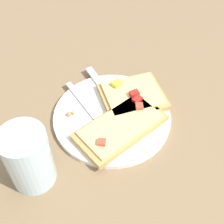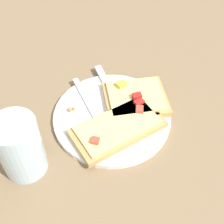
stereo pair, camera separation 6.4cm
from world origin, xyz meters
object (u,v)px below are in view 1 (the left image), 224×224
(drinking_glass, at_px, (28,158))
(pizza_slice_corner, at_px, (133,96))
(plate, at_px, (112,117))
(knife, at_px, (105,91))
(fork, at_px, (94,116))
(pizza_slice_main, at_px, (121,127))

(drinking_glass, bearing_deg, pizza_slice_corner, -84.69)
(plate, height_order, knife, knife)
(plate, bearing_deg, drinking_glass, 94.88)
(drinking_glass, bearing_deg, plate, -85.12)
(fork, distance_m, drinking_glass, 0.18)
(plate, height_order, pizza_slice_main, pizza_slice_main)
(plate, height_order, pizza_slice_corner, pizza_slice_corner)
(fork, bearing_deg, pizza_slice_corner, 88.72)
(fork, bearing_deg, plate, 64.11)
(fork, height_order, pizza_slice_corner, pizza_slice_corner)
(plate, distance_m, drinking_glass, 0.21)
(fork, xyz_separation_m, drinking_glass, (-0.04, 0.17, 0.05))
(pizza_slice_main, relative_size, drinking_glass, 1.49)
(pizza_slice_main, bearing_deg, knife, 66.50)
(plate, relative_size, drinking_glass, 1.99)
(plate, xyz_separation_m, pizza_slice_main, (-0.04, 0.01, 0.02))
(pizza_slice_main, height_order, drinking_glass, drinking_glass)
(fork, xyz_separation_m, knife, (0.04, -0.07, 0.00))
(pizza_slice_main, xyz_separation_m, pizza_slice_corner, (0.05, -0.08, 0.00))
(fork, bearing_deg, knife, 129.80)
(pizza_slice_corner, bearing_deg, drinking_glass, -153.49)
(fork, bearing_deg, drinking_glass, -71.29)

